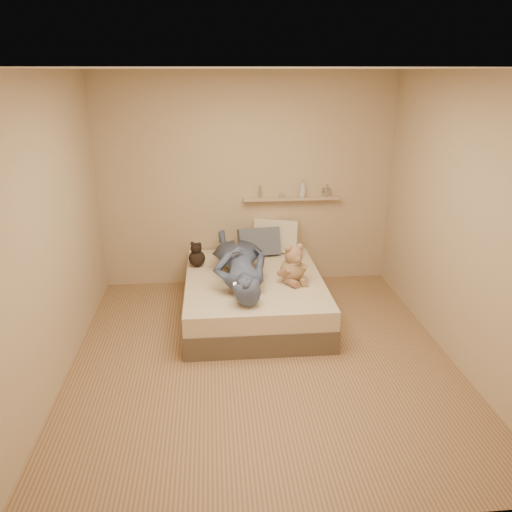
{
  "coord_description": "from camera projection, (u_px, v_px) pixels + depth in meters",
  "views": [
    {
      "loc": [
        -0.43,
        -4.12,
        2.59
      ],
      "look_at": [
        0.0,
        0.65,
        0.8
      ],
      "focal_mm": 35.0,
      "sensor_mm": 36.0,
      "label": 1
    }
  ],
  "objects": [
    {
      "name": "teddy_bear",
      "position": [
        293.0,
        267.0,
        5.3
      ],
      "size": [
        0.34,
        0.35,
        0.43
      ],
      "color": "#9A7754",
      "rests_on": "bed"
    },
    {
      "name": "wall_shelf",
      "position": [
        292.0,
        198.0,
        6.16
      ],
      "size": [
        1.2,
        0.12,
        0.03
      ],
      "primitive_type": "cube",
      "color": "tan",
      "rests_on": "wall_back"
    },
    {
      "name": "room",
      "position": [
        263.0,
        228.0,
        4.33
      ],
      "size": [
        3.8,
        3.8,
        3.8
      ],
      "color": "#A27753",
      "rests_on": "ground"
    },
    {
      "name": "pillow_grey",
      "position": [
        259.0,
        242.0,
        6.09
      ],
      "size": [
        0.53,
        0.32,
        0.37
      ],
      "primitive_type": "cube",
      "rotation": [
        -0.34,
        0.0,
        0.15
      ],
      "color": "#565868",
      "rests_on": "bed"
    },
    {
      "name": "pillow_cream",
      "position": [
        276.0,
        235.0,
        6.23
      ],
      "size": [
        0.6,
        0.41,
        0.42
      ],
      "primitive_type": "cube",
      "rotation": [
        -0.2,
        0.0,
        -0.34
      ],
      "color": "beige",
      "rests_on": "bed"
    },
    {
      "name": "game_console",
      "position": [
        242.0,
        284.0,
        4.94
      ],
      "size": [
        0.18,
        0.09,
        0.06
      ],
      "color": "silver",
      "rests_on": "bed"
    },
    {
      "name": "dark_plush",
      "position": [
        197.0,
        256.0,
        5.75
      ],
      "size": [
        0.19,
        0.19,
        0.3
      ],
      "color": "black",
      "rests_on": "bed"
    },
    {
      "name": "bed",
      "position": [
        254.0,
        296.0,
        5.57
      ],
      "size": [
        1.5,
        1.9,
        0.45
      ],
      "color": "brown",
      "rests_on": "floor"
    },
    {
      "name": "shelf_bottles",
      "position": [
        306.0,
        190.0,
        6.14
      ],
      "size": [
        0.89,
        0.12,
        0.21
      ],
      "color": "silver",
      "rests_on": "wall_shelf"
    },
    {
      "name": "person",
      "position": [
        239.0,
        262.0,
        5.4
      ],
      "size": [
        0.65,
        1.64,
        0.39
      ],
      "primitive_type": "imported",
      "rotation": [
        0.0,
        0.0,
        3.18
      ],
      "color": "#3F4B63",
      "rests_on": "bed"
    }
  ]
}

